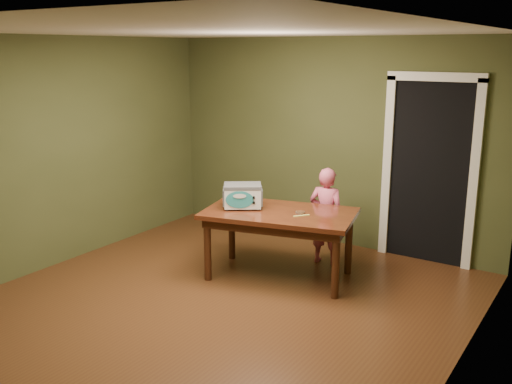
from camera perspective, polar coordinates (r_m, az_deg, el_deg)
floor at (r=5.63m, az=-4.67°, el=-11.69°), size 5.00×5.00×0.00m
room_shell at (r=5.13m, az=-5.05°, el=5.75°), size 4.52×5.02×2.61m
doorway at (r=7.15m, az=17.62°, el=2.22°), size 1.10×0.66×2.25m
dining_table at (r=6.17m, az=2.36°, el=-2.83°), size 1.77×1.25×0.75m
toy_oven at (r=6.24m, az=-1.35°, el=-0.31°), size 0.50×0.47×0.26m
baking_pan at (r=6.08m, az=4.44°, el=-2.04°), size 0.10×0.10×0.02m
spatula at (r=5.98m, az=4.57°, el=-2.37°), size 0.13×0.16×0.01m
child at (r=6.63m, az=7.03°, el=-2.41°), size 0.44×0.31×1.14m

